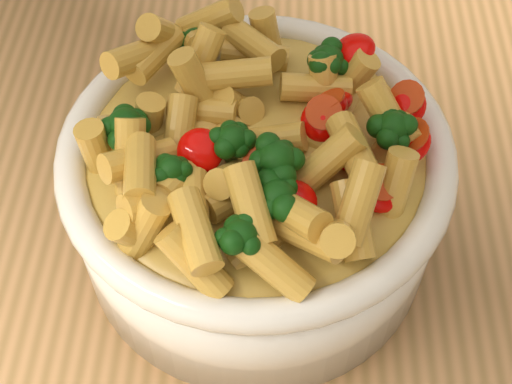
{
  "coord_description": "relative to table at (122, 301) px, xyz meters",
  "views": [
    {
      "loc": [
        0.12,
        -0.28,
        1.32
      ],
      "look_at": [
        0.11,
        0.0,
        0.95
      ],
      "focal_mm": 50.0,
      "sensor_mm": 36.0,
      "label": 1
    }
  ],
  "objects": [
    {
      "name": "serving_bowl",
      "position": [
        0.11,
        0.0,
        0.15
      ],
      "size": [
        0.24,
        0.24,
        0.1
      ],
      "color": "white",
      "rests_on": "table"
    },
    {
      "name": "pasta_salad",
      "position": [
        0.11,
        0.0,
        0.22
      ],
      "size": [
        0.19,
        0.19,
        0.04
      ],
      "color": "#EFBD4B",
      "rests_on": "serving_bowl"
    },
    {
      "name": "table",
      "position": [
        0.0,
        0.0,
        0.0
      ],
      "size": [
        1.2,
        0.8,
        0.9
      ],
      "color": "#AC7A4A",
      "rests_on": "ground"
    }
  ]
}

